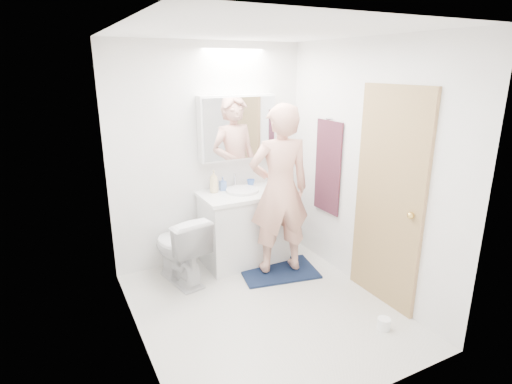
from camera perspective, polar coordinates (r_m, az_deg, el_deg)
floor at (r=3.96m, az=1.07°, el=-15.75°), size 2.50×2.50×0.00m
ceiling at (r=3.34m, az=1.31°, el=21.40°), size 2.50×2.50×0.00m
wall_back at (r=4.57m, az=-6.38°, el=4.99°), size 2.50×0.00×2.50m
wall_front at (r=2.50m, az=15.09°, el=-5.84°), size 2.50×0.00×2.50m
wall_left at (r=3.11m, az=-16.91°, el=-1.43°), size 0.00×2.50×2.50m
wall_right at (r=4.09m, az=14.86°, el=3.09°), size 0.00×2.50×2.50m
vanity_cabinet at (r=4.66m, az=-1.69°, el=-5.11°), size 0.90×0.55×0.78m
countertop at (r=4.52m, az=-1.73°, el=-0.29°), size 0.95×0.58×0.04m
sink_basin at (r=4.53m, az=-1.90°, el=0.23°), size 0.36×0.36×0.03m
faucet at (r=4.68m, az=-2.92°, el=1.59°), size 0.02×0.02×0.16m
medicine_cabinet at (r=4.56m, az=-2.61°, el=8.89°), size 0.88×0.14×0.70m
mirror_panel at (r=4.49m, az=-2.19°, el=8.77°), size 0.84×0.01×0.66m
toilet at (r=4.31m, az=-10.54°, el=-7.67°), size 0.54×0.78×0.73m
bath_rug at (r=4.57m, az=3.09°, el=-10.80°), size 0.89×0.69×0.02m
person at (r=4.22m, az=3.29°, el=0.26°), size 0.71×0.54×1.76m
door at (r=3.89m, az=17.84°, el=-0.95°), size 0.04×0.80×2.00m
door_knob at (r=3.68m, az=20.59°, el=-3.05°), size 0.06×0.06×0.06m
towel at (r=4.51m, az=9.90°, el=3.37°), size 0.02×0.42×1.00m
towel_hook at (r=4.41m, az=10.11°, el=9.94°), size 0.07×0.02×0.02m
soap_bottle_a at (r=4.50m, az=-5.85°, el=1.47°), size 0.10×0.10×0.25m
soap_bottle_b at (r=4.58m, az=-4.62°, el=1.17°), size 0.08×0.08×0.15m
toothbrush_cup at (r=4.71m, az=-0.73°, el=1.24°), size 0.10×0.10×0.09m
toilet_paper_roll at (r=3.83m, az=17.25°, el=-17.01°), size 0.11×0.11×0.10m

